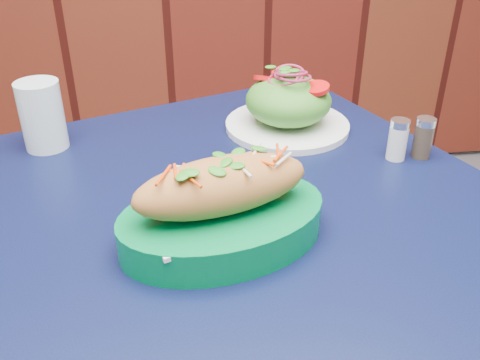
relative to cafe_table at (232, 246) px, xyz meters
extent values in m
cube|color=black|center=(0.00, 0.00, 0.07)|extent=(1.02, 1.02, 0.03)
cylinder|color=black|center=(-0.42, 0.20, -0.30)|extent=(0.04, 0.04, 0.72)
cylinder|color=black|center=(0.20, 0.42, -0.30)|extent=(0.04, 0.04, 0.72)
cylinder|color=white|center=(0.59, 0.28, -0.45)|extent=(0.03, 0.03, 0.42)
cube|color=white|center=(-0.02, -0.10, 0.13)|extent=(0.24, 0.18, 0.01)
ellipsoid|color=#BE723C|center=(-0.02, -0.10, 0.17)|extent=(0.25, 0.14, 0.07)
cylinder|color=white|center=(0.14, 0.24, 0.09)|extent=(0.23, 0.23, 0.01)
ellipsoid|color=#4C992D|center=(0.14, 0.24, 0.14)|extent=(0.16, 0.16, 0.09)
cylinder|color=red|center=(0.18, 0.21, 0.18)|extent=(0.05, 0.05, 0.01)
cylinder|color=red|center=(0.10, 0.27, 0.18)|extent=(0.05, 0.05, 0.01)
cylinder|color=red|center=(0.14, 0.29, 0.18)|extent=(0.05, 0.05, 0.01)
torus|color=#9C2246|center=(0.14, 0.24, 0.19)|extent=(0.06, 0.06, 0.01)
torus|color=#9C2246|center=(0.14, 0.24, 0.20)|extent=(0.06, 0.06, 0.01)
torus|color=#9C2246|center=(0.14, 0.24, 0.20)|extent=(0.06, 0.06, 0.01)
torus|color=#9C2246|center=(0.14, 0.24, 0.20)|extent=(0.06, 0.06, 0.01)
cylinder|color=silver|center=(-0.30, 0.22, 0.15)|extent=(0.07, 0.07, 0.12)
cylinder|color=white|center=(0.29, 0.09, 0.12)|extent=(0.03, 0.03, 0.06)
cylinder|color=silver|center=(0.29, 0.09, 0.15)|extent=(0.03, 0.03, 0.01)
cylinder|color=#3F3326|center=(0.34, 0.09, 0.12)|extent=(0.03, 0.03, 0.06)
cylinder|color=silver|center=(0.34, 0.09, 0.15)|extent=(0.03, 0.03, 0.01)
camera|label=1|loc=(-0.08, -0.67, 0.51)|focal=40.00mm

